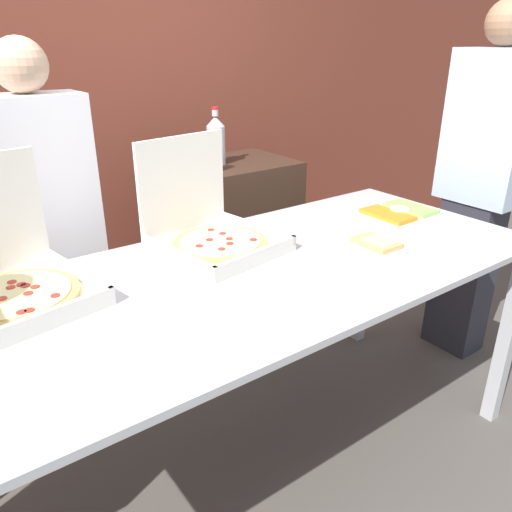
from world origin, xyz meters
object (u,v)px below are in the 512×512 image
soda_bottle (216,140)px  paper_plate_front_left (377,244)px  person_guest_cap (480,185)px  veggie_tray (399,215)px  pizza_box_far_left (6,278)px  person_guest_plaid (51,244)px  pizza_box_far_right (211,229)px  soda_can_silver (215,159)px

soda_bottle → paper_plate_front_left: bearing=-89.2°
person_guest_cap → soda_bottle: bearing=45.3°
veggie_tray → person_guest_cap: (0.64, 0.01, 0.03)m
pizza_box_far_left → veggie_tray: bearing=-17.8°
person_guest_plaid → paper_plate_front_left: bearing=138.5°
veggie_tray → person_guest_plaid: bearing=151.4°
soda_bottle → pizza_box_far_right: bearing=-123.6°
pizza_box_far_left → person_guest_plaid: size_ratio=0.30×
pizza_box_far_left → soda_bottle: (1.24, 0.76, 0.17)m
pizza_box_far_right → person_guest_cap: size_ratio=0.27×
soda_can_silver → person_guest_plaid: size_ratio=0.07×
pizza_box_far_left → person_guest_plaid: bearing=53.1°
soda_bottle → person_guest_plaid: size_ratio=0.18×
paper_plate_front_left → soda_can_silver: 1.03m
paper_plate_front_left → person_guest_plaid: size_ratio=0.15×
soda_can_silver → veggie_tray: bearing=-63.2°
pizza_box_far_right → paper_plate_front_left: 0.65m
soda_can_silver → pizza_box_far_right: bearing=-123.5°
veggie_tray → pizza_box_far_right: bearing=165.5°
pizza_box_far_right → pizza_box_far_left: size_ratio=0.96×
soda_bottle → soda_can_silver: soda_bottle is taller
paper_plate_front_left → veggie_tray: veggie_tray is taller
pizza_box_far_right → pizza_box_far_left: bearing=170.7°
veggie_tray → person_guest_plaid: size_ratio=0.21×
person_guest_cap → person_guest_plaid: bearing=70.0°
person_guest_cap → paper_plate_front_left: bearing=99.7°
pizza_box_far_left → veggie_tray: (1.58, -0.22, -0.05)m
pizza_box_far_right → soda_can_silver: bearing=47.3°
pizza_box_far_left → person_guest_plaid: (0.26, 0.50, -0.11)m
paper_plate_front_left → soda_can_silver: size_ratio=1.97×
pizza_box_far_right → veggie_tray: 0.88m
pizza_box_far_right → paper_plate_front_left: (0.52, -0.38, -0.06)m
paper_plate_front_left → person_guest_cap: person_guest_cap is taller
soda_bottle → veggie_tray: bearing=-70.7°
paper_plate_front_left → soda_can_silver: soda_can_silver is taller
pizza_box_far_right → pizza_box_far_left: (-0.73, 0.00, 0.00)m
soda_can_silver → person_guest_cap: person_guest_cap is taller
veggie_tray → soda_can_silver: bearing=116.8°
pizza_box_far_left → paper_plate_front_left: (1.25, -0.38, -0.06)m
person_guest_plaid → soda_bottle: bearing=-165.2°
paper_plate_front_left → soda_bottle: (-0.02, 1.14, 0.24)m
pizza_box_far_right → person_guest_plaid: person_guest_plaid is taller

